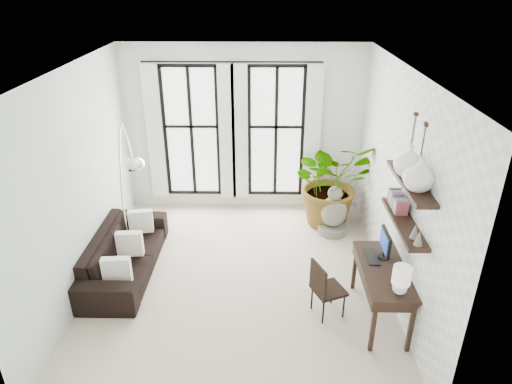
{
  "coord_description": "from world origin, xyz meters",
  "views": [
    {
      "loc": [
        0.36,
        -5.77,
        4.3
      ],
      "look_at": [
        0.26,
        0.3,
        1.36
      ],
      "focal_mm": 32.0,
      "sensor_mm": 36.0,
      "label": 1
    }
  ],
  "objects_px": {
    "plant": "(332,182)",
    "desk_chair": "(324,286)",
    "sofa": "(125,253)",
    "arc_lamp": "(125,161)",
    "desk": "(384,275)",
    "buddha": "(333,214)"
  },
  "relations": [
    {
      "from": "sofa",
      "to": "arc_lamp",
      "type": "height_order",
      "value": "arc_lamp"
    },
    {
      "from": "desk",
      "to": "desk_chair",
      "type": "height_order",
      "value": "desk"
    },
    {
      "from": "desk_chair",
      "to": "arc_lamp",
      "type": "height_order",
      "value": "arc_lamp"
    },
    {
      "from": "desk",
      "to": "buddha",
      "type": "distance_m",
      "value": 2.35
    },
    {
      "from": "sofa",
      "to": "desk_chair",
      "type": "height_order",
      "value": "desk_chair"
    },
    {
      "from": "desk_chair",
      "to": "arc_lamp",
      "type": "bearing_deg",
      "value": 133.59
    },
    {
      "from": "sofa",
      "to": "arc_lamp",
      "type": "distance_m",
      "value": 1.46
    },
    {
      "from": "desk",
      "to": "buddha",
      "type": "relative_size",
      "value": 1.47
    },
    {
      "from": "plant",
      "to": "desk",
      "type": "height_order",
      "value": "plant"
    },
    {
      "from": "sofa",
      "to": "desk_chair",
      "type": "distance_m",
      "value": 3.16
    },
    {
      "from": "sofa",
      "to": "desk",
      "type": "height_order",
      "value": "desk"
    },
    {
      "from": "desk",
      "to": "buddha",
      "type": "xyz_separation_m",
      "value": [
        -0.32,
        2.3,
        -0.35
      ]
    },
    {
      "from": "plant",
      "to": "desk_chair",
      "type": "relative_size",
      "value": 1.98
    },
    {
      "from": "plant",
      "to": "arc_lamp",
      "type": "height_order",
      "value": "arc_lamp"
    },
    {
      "from": "arc_lamp",
      "to": "sofa",
      "type": "bearing_deg",
      "value": -110.78
    },
    {
      "from": "desk",
      "to": "arc_lamp",
      "type": "xyz_separation_m",
      "value": [
        -3.64,
        1.35,
        1.02
      ]
    },
    {
      "from": "desk",
      "to": "desk_chair",
      "type": "bearing_deg",
      "value": 173.47
    },
    {
      "from": "desk_chair",
      "to": "buddha",
      "type": "xyz_separation_m",
      "value": [
        0.43,
        2.21,
        -0.09
      ]
    },
    {
      "from": "desk_chair",
      "to": "buddha",
      "type": "height_order",
      "value": "buddha"
    },
    {
      "from": "sofa",
      "to": "desk",
      "type": "xyz_separation_m",
      "value": [
        3.74,
        -1.08,
        0.41
      ]
    },
    {
      "from": "desk_chair",
      "to": "sofa",
      "type": "bearing_deg",
      "value": 138.98
    },
    {
      "from": "plant",
      "to": "desk_chair",
      "type": "distance_m",
      "value": 2.67
    }
  ]
}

